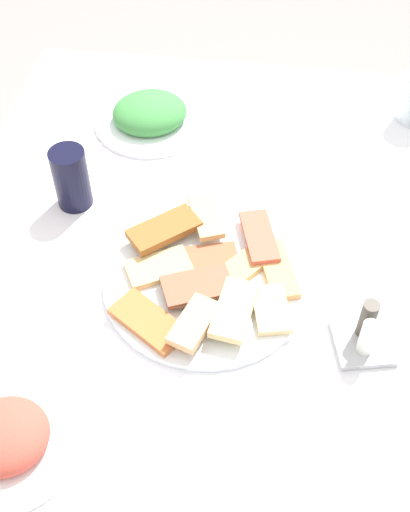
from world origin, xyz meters
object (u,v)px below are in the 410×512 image
at_px(pide_platter, 207,278).
at_px(paper_napkin, 210,180).
at_px(dining_table, 204,283).
at_px(fork, 219,180).
at_px(soda_can, 71,178).
at_px(salad_plate_greens, 150,115).
at_px(condiment_caddy, 365,335).
at_px(spoon, 201,178).
at_px(salad_plate_rice, 6,438).

distance_m(pide_platter, paper_napkin, 0.26).
bearing_deg(pide_platter, paper_napkin, 6.07).
relative_size(dining_table, fork, 7.52).
relative_size(pide_platter, soda_can, 2.97).
distance_m(pide_platter, fork, 0.26).
relative_size(salad_plate_greens, paper_napkin, 1.84).
bearing_deg(salad_plate_greens, condiment_caddy, -139.45).
distance_m(salad_plate_greens, condiment_caddy, 0.67).
bearing_deg(paper_napkin, condiment_caddy, -140.36).
relative_size(spoon, condiment_caddy, 1.65).
bearing_deg(spoon, salad_plate_rice, 162.18).
relative_size(dining_table, condiment_caddy, 11.34).
bearing_deg(fork, salad_plate_rice, 162.34).
relative_size(paper_napkin, condiment_caddy, 1.19).
xyz_separation_m(pide_platter, salad_plate_greens, (0.42, 0.18, 0.01)).
height_order(pide_platter, paper_napkin, pide_platter).
bearing_deg(condiment_caddy, salad_plate_greens, 40.55).
relative_size(salad_plate_rice, spoon, 1.18).
bearing_deg(salad_plate_greens, spoon, -141.24).
bearing_deg(fork, condiment_caddy, -137.97).
distance_m(pide_platter, spoon, 0.26).
xyz_separation_m(dining_table, soda_can, (0.11, 0.26, 0.14)).
height_order(paper_napkin, spoon, spoon).
distance_m(salad_plate_rice, spoon, 0.61).
bearing_deg(salad_plate_greens, soda_can, 159.04).
relative_size(paper_napkin, fork, 0.79).
distance_m(salad_plate_rice, paper_napkin, 0.62).
xyz_separation_m(soda_can, fork, (0.09, -0.26, -0.06)).
bearing_deg(spoon, paper_napkin, -89.07).
bearing_deg(dining_table, condiment_caddy, -118.78).
bearing_deg(soda_can, salad_plate_greens, -20.96).
height_order(salad_plate_greens, spoon, salad_plate_greens).
height_order(pide_platter, salad_plate_greens, salad_plate_greens).
bearing_deg(soda_can, fork, -70.94).
height_order(fork, condiment_caddy, condiment_caddy).
relative_size(salad_plate_greens, fork, 1.45).
relative_size(salad_plate_rice, soda_can, 1.71).
xyz_separation_m(salad_plate_rice, condiment_caddy, (0.23, -0.50, 0.01)).
relative_size(fork, spoon, 0.92).
distance_m(dining_table, fork, 0.21).
xyz_separation_m(paper_napkin, condiment_caddy, (-0.35, -0.29, 0.02)).
bearing_deg(condiment_caddy, paper_napkin, 39.64).
xyz_separation_m(pide_platter, spoon, (0.26, 0.05, -0.01)).
xyz_separation_m(fork, spoon, (0.00, 0.04, 0.00)).
xyz_separation_m(salad_plate_greens, spoon, (-0.16, -0.13, -0.02)).
bearing_deg(salad_plate_greens, pide_platter, -157.20).
relative_size(paper_napkin, spoon, 0.72).
bearing_deg(salad_plate_rice, condiment_caddy, -64.99).
distance_m(salad_plate_greens, paper_napkin, 0.22).
relative_size(dining_table, paper_napkin, 9.53).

